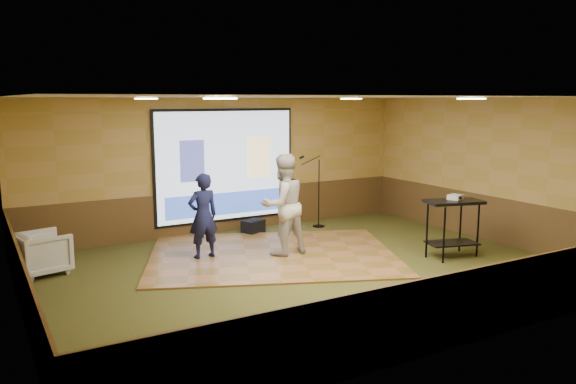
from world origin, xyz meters
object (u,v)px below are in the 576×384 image
mic_stand (317,206)px  duffel_bag (253,227)px  dance_floor (273,254)px  player_right (283,205)px  projector (455,197)px  av_table (453,216)px  banquet_chair (43,253)px  projector_screen (226,167)px  player_left (203,216)px

mic_stand → duffel_bag: (-1.57, 0.17, -0.34)m
dance_floor → player_right: player_right is taller
projector → mic_stand: mic_stand is taller
av_table → banquet_chair: bearing=158.4°
banquet_chair → duffel_bag: bearing=-91.9°
av_table → player_right: bearing=148.6°
dance_floor → duffel_bag: 1.87m
player_right → duffel_bag: (0.31, 1.92, -0.84)m
projector_screen → mic_stand: bearing=-17.5°
player_right → mic_stand: player_right is taller
dance_floor → banquet_chair: banquet_chair is taller
dance_floor → mic_stand: mic_stand is taller
projector_screen → banquet_chair: projector_screen is taller
duffel_bag → player_left: bearing=-140.9°
player_left → projector: player_left is taller
projector_screen → av_table: projector_screen is taller
player_right → projector: bearing=145.7°
projector_screen → mic_stand: 2.32m
player_right → banquet_chair: size_ratio=2.39×
player_right → duffel_bag: player_right is taller
player_left → player_right: player_right is taller
dance_floor → mic_stand: size_ratio=2.71×
dance_floor → mic_stand: (2.05, 1.63, 0.48)m
dance_floor → player_left: size_ratio=2.91×
player_left → player_right: bearing=156.3°
projector_screen → av_table: (2.86, -4.05, -0.68)m
player_left → mic_stand: bearing=-162.7°
dance_floor → duffel_bag: size_ratio=9.56×
dance_floor → projector: bearing=-29.9°
player_right → banquet_chair: (-4.12, 1.04, -0.63)m
banquet_chair → duffel_bag: size_ratio=1.67×
player_left → av_table: player_left is taller
av_table → projector: projector is taller
player_right → projector_screen: bearing=-91.7°
av_table → mic_stand: (-0.86, 3.41, -0.30)m
dance_floor → player_right: 1.00m
player_left → duffel_bag: 2.30m
av_table → banquet_chair: (-6.86, 2.71, -0.43)m
projector → projector_screen: bearing=108.0°
projector → player_left: bearing=134.7°
av_table → projector: bearing=31.7°
projector_screen → projector: (2.95, -3.99, -0.33)m
dance_floor → projector: size_ratio=17.22×
banquet_chair → duffel_bag: (4.43, 0.87, -0.22)m
projector_screen → duffel_bag: bearing=-47.0°
player_left → projector: (4.23, -2.14, 0.31)m
player_right → banquet_chair: bearing=-18.9°
player_right → av_table: player_right is taller
projector → duffel_bag: 4.45m
av_table → duffel_bag: 4.38m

